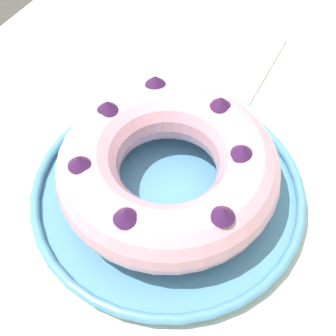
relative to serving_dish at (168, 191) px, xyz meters
name	(u,v)px	position (x,y,z in m)	size (l,w,h in m)	color
dining_table	(183,238)	(0.01, -0.02, -0.11)	(1.17, 0.92, 0.73)	silver
serving_dish	(168,191)	(0.00, 0.00, 0.00)	(0.35, 0.35, 0.02)	#518EB2
bundt_cake	(168,168)	(0.00, 0.00, 0.05)	(0.27, 0.27, 0.09)	#E09EAD
napkin	(233,59)	(0.29, 0.04, -0.01)	(0.18, 0.13, 0.00)	#B2D1B7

